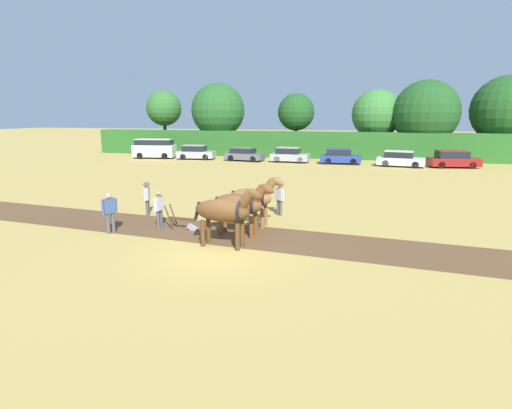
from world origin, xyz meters
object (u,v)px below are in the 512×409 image
(parked_car_right, at_px, (400,159))
(parked_car_far_right, at_px, (453,160))
(tree_center, at_px, (377,114))
(draft_horse_trail_left, at_px, (253,198))
(tree_right, at_px, (506,110))
(plow, at_px, (185,222))
(farmer_at_plow, at_px, (159,207))
(parked_car_center, at_px, (290,155))
(parked_car_center_right, at_px, (340,157))
(tree_center_right, at_px, (426,113))
(farmer_beside_team, at_px, (280,197))
(parked_car_left, at_px, (196,152))
(tree_left, at_px, (218,110))
(parked_van, at_px, (155,148))
(draft_horse_lead_left, at_px, (225,211))
(parked_car_center_left, at_px, (244,154))
(draft_horse_lead_right, at_px, (240,205))
(tree_center_left, at_px, (296,112))
(farmer_onlooker_right, at_px, (147,196))
(tree_far_left, at_px, (164,108))
(farmer_onlooker_left, at_px, (110,210))

(parked_car_right, distance_m, parked_car_far_right, 4.76)
(tree_center, distance_m, draft_horse_trail_left, 33.97)
(tree_right, relative_size, plow, 6.02)
(draft_horse_trail_left, bearing_deg, parked_car_right, 75.85)
(tree_right, xyz_separation_m, farmer_at_plow, (-22.60, -34.00, -4.43))
(parked_car_center, relative_size, parked_car_center_right, 0.97)
(tree_center_right, relative_size, parked_car_center, 2.16)
(tree_center, distance_m, farmer_beside_team, 31.77)
(farmer_at_plow, relative_size, farmer_beside_team, 1.05)
(tree_center_right, distance_m, parked_car_left, 25.74)
(tree_left, height_order, parked_car_left, tree_left)
(draft_horse_trail_left, relative_size, plow, 1.78)
(draft_horse_trail_left, xyz_separation_m, parked_van, (-18.60, 24.50, -0.16))
(draft_horse_lead_left, distance_m, parked_car_center, 27.94)
(tree_center, bearing_deg, tree_left, -176.39)
(tree_center_right, xyz_separation_m, farmer_beside_team, (-10.03, -29.54, -4.15))
(parked_car_far_right, bearing_deg, tree_center_right, 93.21)
(tree_center_right, height_order, farmer_at_plow, tree_center_right)
(parked_car_center_right, height_order, parked_car_far_right, parked_car_far_right)
(tree_center, distance_m, parked_van, 26.05)
(parked_car_center_left, bearing_deg, parked_car_center, 8.38)
(farmer_beside_team, bearing_deg, draft_horse_lead_right, -156.69)
(tree_center_left, height_order, draft_horse_trail_left, tree_center_left)
(tree_left, height_order, draft_horse_trail_left, tree_left)
(tree_left, height_order, tree_right, tree_right)
(farmer_onlooker_right, relative_size, parked_car_center_left, 0.38)
(tree_right, xyz_separation_m, parked_car_left, (-32.45, -7.74, -4.64))
(parked_van, bearing_deg, tree_center_left, 17.83)
(tree_left, xyz_separation_m, draft_horse_lead_left, (13.44, -35.12, -4.04))
(farmer_beside_team, bearing_deg, parked_car_center_left, 57.29)
(draft_horse_lead_right, distance_m, parked_van, 31.92)
(tree_center_left, bearing_deg, farmer_beside_team, -81.59)
(farmer_at_plow, relative_size, parked_car_left, 0.39)
(parked_car_left, bearing_deg, tree_far_left, 127.61)
(tree_right, xyz_separation_m, draft_horse_lead_right, (-18.91, -34.04, -4.11))
(parked_van, bearing_deg, farmer_onlooker_right, -71.77)
(parked_car_center_left, relative_size, parked_car_center, 1.08)
(tree_far_left, height_order, parked_car_far_right, tree_far_left)
(tree_left, distance_m, parked_car_center, 13.73)
(tree_far_left, xyz_separation_m, draft_horse_trail_left, (21.73, -33.07, -4.42))
(tree_center_right, bearing_deg, tree_center_left, 177.08)
(draft_horse_lead_left, bearing_deg, parked_car_center_left, 109.69)
(tree_center_left, bearing_deg, farmer_onlooker_left, -92.70)
(farmer_onlooker_right, height_order, parked_car_center_right, farmer_onlooker_right)
(tree_center, bearing_deg, farmer_beside_team, -98.93)
(draft_horse_lead_left, distance_m, plow, 3.17)
(tree_left, relative_size, parked_car_center_left, 2.04)
(draft_horse_trail_left, xyz_separation_m, parked_car_center_right, (2.16, 24.67, -0.54))
(tree_right, bearing_deg, tree_left, -179.22)
(draft_horse_lead_right, xyz_separation_m, parked_van, (-18.49, 26.02, -0.17))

